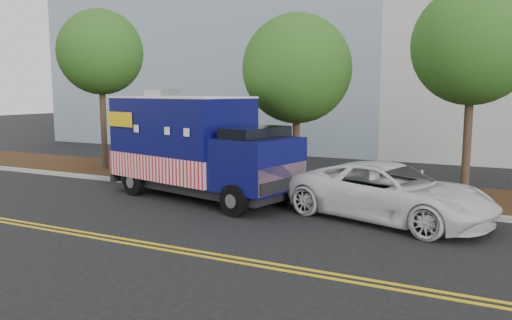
% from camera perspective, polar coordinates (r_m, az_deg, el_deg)
% --- Properties ---
extents(ground, '(120.00, 120.00, 0.00)m').
position_cam_1_polar(ground, '(15.77, -3.34, -4.95)').
color(ground, black).
rests_on(ground, ground).
extents(curb, '(120.00, 0.18, 0.15)m').
position_cam_1_polar(curb, '(16.95, -0.99, -3.78)').
color(curb, '#9E9E99').
rests_on(curb, ground).
extents(mulch_strip, '(120.00, 4.00, 0.15)m').
position_cam_1_polar(mulch_strip, '(18.81, 1.96, -2.63)').
color(mulch_strip, '#321D0E').
rests_on(mulch_strip, ground).
extents(centerline_near, '(120.00, 0.10, 0.01)m').
position_cam_1_polar(centerline_near, '(12.24, -13.88, -8.90)').
color(centerline_near, gold).
rests_on(centerline_near, ground).
extents(centerline_far, '(120.00, 0.10, 0.01)m').
position_cam_1_polar(centerline_far, '(12.06, -14.65, -9.18)').
color(centerline_far, gold).
rests_on(centerline_far, ground).
extents(tree_a, '(3.62, 3.62, 6.97)m').
position_cam_1_polar(tree_a, '(22.80, -17.34, 11.64)').
color(tree_a, '#38281C').
rests_on(tree_a, ground).
extents(tree_b, '(3.95, 3.95, 6.28)m').
position_cam_1_polar(tree_b, '(18.35, 4.69, 10.33)').
color(tree_b, '#38281C').
rests_on(tree_b, ground).
extents(tree_c, '(3.69, 3.69, 6.75)m').
position_cam_1_polar(tree_c, '(17.01, 23.51, 11.91)').
color(tree_c, '#38281C').
rests_on(tree_c, ground).
extents(sign_post, '(0.06, 0.06, 2.40)m').
position_cam_1_polar(sign_post, '(17.72, -5.56, 0.38)').
color(sign_post, '#473828').
rests_on(sign_post, ground).
extents(food_truck, '(7.11, 3.91, 3.56)m').
position_cam_1_polar(food_truck, '(16.56, -7.03, 1.27)').
color(food_truck, black).
rests_on(food_truck, ground).
extents(white_car, '(6.08, 4.07, 1.55)m').
position_cam_1_polar(white_car, '(14.03, 15.01, -3.57)').
color(white_car, white).
rests_on(white_car, ground).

